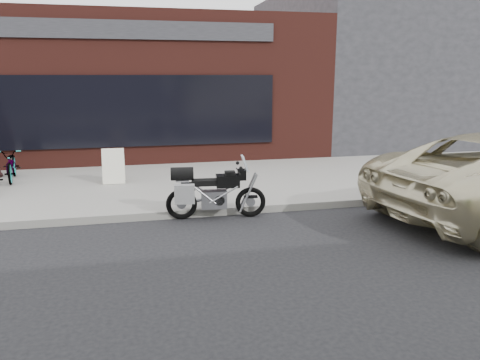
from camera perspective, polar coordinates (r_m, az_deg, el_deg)
The scene contains 7 objects.
ground at distance 5.47m, azimuth 0.26°, elevation -16.81°, with size 120.00×120.00×0.00m, color black.
near_sidewalk at distance 11.98m, azimuth -7.33°, elevation -0.06°, with size 44.00×6.00×0.15m, color gray.
storefront at distance 18.65m, azimuth -15.93°, elevation 10.83°, with size 14.00×10.07×4.50m.
neighbour_building at distance 21.69m, azimuth 18.39°, elevation 12.85°, with size 10.00×10.00×6.00m, color #2A2A2F.
motorcycle at distance 8.91m, azimuth -3.73°, elevation -1.46°, with size 1.92×0.62×1.22m.
bicycle_front at distance 12.79m, azimuth -26.05°, elevation 1.73°, with size 0.53×1.53×0.80m, color gray.
sandwich_sign at distance 11.68m, azimuth -15.16°, elevation 1.72°, with size 0.52×0.48×0.83m.
Camera 1 is at (-1.08, -4.64, 2.69)m, focal length 35.00 mm.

